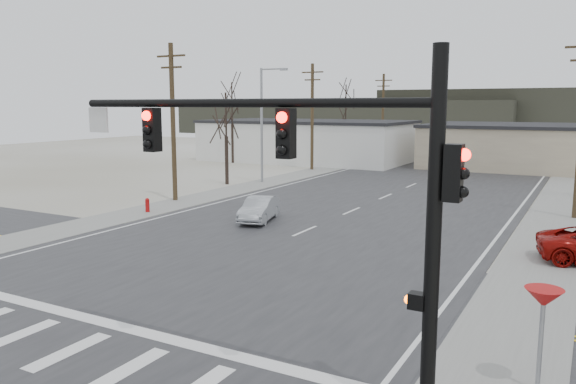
% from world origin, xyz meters
% --- Properties ---
extents(ground, '(140.00, 140.00, 0.00)m').
position_xyz_m(ground, '(0.00, 0.00, 0.00)').
color(ground, silver).
rests_on(ground, ground).
extents(main_road, '(18.00, 110.00, 0.05)m').
position_xyz_m(main_road, '(0.00, 15.00, 0.02)').
color(main_road, '#272729').
rests_on(main_road, ground).
extents(cross_road, '(90.00, 10.00, 0.04)m').
position_xyz_m(cross_road, '(0.00, 0.00, 0.02)').
color(cross_road, '#272729').
rests_on(cross_road, ground).
extents(sidewalk_left, '(3.00, 90.00, 0.06)m').
position_xyz_m(sidewalk_left, '(-10.60, 20.00, 0.03)').
color(sidewalk_left, gray).
rests_on(sidewalk_left, ground).
extents(sidewalk_right, '(3.00, 90.00, 0.06)m').
position_xyz_m(sidewalk_right, '(10.60, 20.00, 0.03)').
color(sidewalk_right, gray).
rests_on(sidewalk_right, ground).
extents(traffic_signal_mast, '(8.95, 0.43, 7.20)m').
position_xyz_m(traffic_signal_mast, '(7.89, -6.20, 4.67)').
color(traffic_signal_mast, black).
rests_on(traffic_signal_mast, ground).
extents(fire_hydrant, '(0.24, 0.24, 0.87)m').
position_xyz_m(fire_hydrant, '(-10.20, 8.00, 0.45)').
color(fire_hydrant, '#A50C0C').
rests_on(fire_hydrant, ground).
extents(yield_sign, '(0.80, 0.80, 2.35)m').
position_xyz_m(yield_sign, '(11.50, -3.50, 2.07)').
color(yield_sign, gray).
rests_on(yield_sign, ground).
extents(building_left_far, '(22.30, 12.30, 4.50)m').
position_xyz_m(building_left_far, '(-16.00, 40.00, 2.26)').
color(building_left_far, silver).
rests_on(building_left_far, ground).
extents(building_right_far, '(26.30, 14.30, 4.30)m').
position_xyz_m(building_right_far, '(10.00, 44.00, 2.15)').
color(building_right_far, '#BDB090').
rests_on(building_right_far, ground).
extents(upole_left_b, '(2.20, 0.30, 10.00)m').
position_xyz_m(upole_left_b, '(-11.50, 12.00, 5.22)').
color(upole_left_b, '#41331E').
rests_on(upole_left_b, ground).
extents(upole_left_c, '(2.20, 0.30, 10.00)m').
position_xyz_m(upole_left_c, '(-11.50, 32.00, 5.22)').
color(upole_left_c, '#41331E').
rests_on(upole_left_c, ground).
extents(upole_left_d, '(2.20, 0.30, 10.00)m').
position_xyz_m(upole_left_d, '(-11.50, 52.00, 5.22)').
color(upole_left_d, '#41331E').
rests_on(upole_left_d, ground).
extents(streetlight_main, '(2.40, 0.25, 9.00)m').
position_xyz_m(streetlight_main, '(-10.80, 22.00, 5.09)').
color(streetlight_main, gray).
rests_on(streetlight_main, ground).
extents(tree_left_near, '(3.30, 3.30, 7.35)m').
position_xyz_m(tree_left_near, '(-13.00, 20.00, 5.23)').
color(tree_left_near, '#2F221C').
rests_on(tree_left_near, ground).
extents(tree_left_far, '(3.96, 3.96, 8.82)m').
position_xyz_m(tree_left_far, '(-14.00, 46.00, 6.28)').
color(tree_left_far, '#2F221C').
rests_on(tree_left_far, ground).
extents(tree_left_mid, '(3.96, 3.96, 8.82)m').
position_xyz_m(tree_left_mid, '(-22.00, 34.00, 6.28)').
color(tree_left_mid, '#2F221C').
rests_on(tree_left_mid, ground).
extents(hill_left, '(70.00, 18.00, 7.00)m').
position_xyz_m(hill_left, '(-35.00, 92.00, 3.50)').
color(hill_left, '#333026').
rests_on(hill_left, ground).
extents(sedan_crossing, '(2.34, 4.09, 1.28)m').
position_xyz_m(sedan_crossing, '(-3.26, 9.01, 0.68)').
color(sedan_crossing, '#93979C').
rests_on(sedan_crossing, main_road).
extents(car_far_a, '(4.14, 6.22, 1.67)m').
position_xyz_m(car_far_a, '(3.44, 40.46, 0.88)').
color(car_far_a, black).
rests_on(car_far_a, main_road).
extents(car_far_b, '(3.33, 4.97, 1.57)m').
position_xyz_m(car_far_b, '(-2.31, 59.66, 0.83)').
color(car_far_b, black).
rests_on(car_far_b, main_road).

